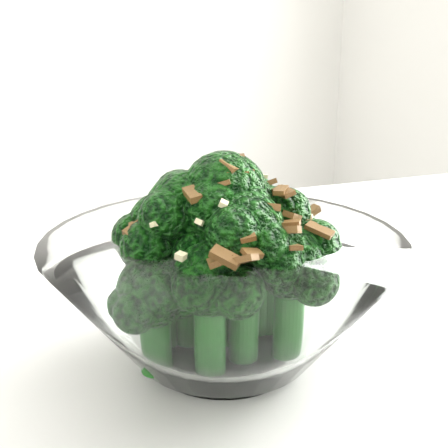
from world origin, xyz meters
name	(u,v)px	position (x,y,z in m)	size (l,w,h in m)	color
table	(141,443)	(0.13, -0.10, 0.68)	(1.30, 0.96, 0.75)	white
broccoli_dish	(224,282)	(0.19, -0.12, 0.81)	(0.25, 0.25, 0.15)	white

